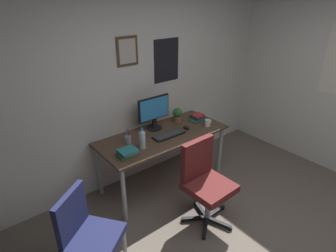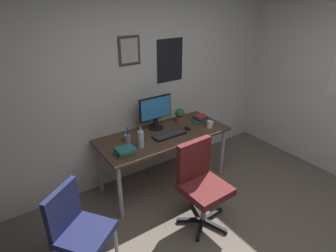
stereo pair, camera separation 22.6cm
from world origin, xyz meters
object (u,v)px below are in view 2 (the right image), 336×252
Objects in this scene: computer_mouse at (188,128)px; book_stack_right at (125,151)px; office_chair at (200,180)px; side_chair at (78,227)px; book_stack_left at (200,118)px; pen_cup at (127,138)px; keyboard at (169,135)px; coffee_mug_near at (210,124)px; potted_plant at (180,115)px; monitor at (155,111)px; water_bottle at (141,139)px.

computer_mouse is 0.54× the size of book_stack_right.
office_chair reaches higher than side_chair.
book_stack_left is at bearing 9.36° from book_stack_right.
side_chair is 0.94m from book_stack_right.
pen_cup is at bearing 57.55° from book_stack_right.
coffee_mug_near reaches higher than keyboard.
coffee_mug_near is 0.43m from potted_plant.
side_chair is 4.49× the size of potted_plant.
side_chair is 2.03× the size of keyboard.
potted_plant is at bearing 19.49° from book_stack_right.
pen_cup is at bearing -172.12° from potted_plant.
book_stack_right is at bearing 131.42° from office_chair.
potted_plant is at bearing 7.88° from pen_cup.
book_stack_right is at bearing -172.18° from keyboard.
potted_plant is at bearing 65.43° from office_chair.
book_stack_right is (-0.63, -0.37, -0.20)m from monitor.
coffee_mug_near is 1.23m from book_stack_right.
computer_mouse is 0.32m from book_stack_left.
potted_plant is 0.87m from pen_cup.
potted_plant is at bearing 120.69° from coffee_mug_near.
monitor is at bearing 177.88° from potted_plant.
water_bottle is at bearing -158.05° from potted_plant.
coffee_mug_near is (1.96, 0.51, 0.27)m from side_chair.
book_stack_right is at bearing -149.46° from monitor.
coffee_mug_near is (0.58, -0.10, 0.03)m from keyboard.
keyboard is 3.91× the size of computer_mouse.
keyboard is 2.15× the size of pen_cup.
computer_mouse is 0.55× the size of pen_cup.
keyboard is at bearing 170.04° from coffee_mug_near.
coffee_mug_near reaches higher than computer_mouse.
water_bottle reaches higher than book_stack_right.
pen_cup is at bearing 166.89° from coffee_mug_near.
monitor is 0.53m from pen_cup.
water_bottle is at bearing -175.28° from computer_mouse.
side_chair is at bearing -165.49° from coffee_mug_near.
keyboard is 0.59m from coffee_mug_near.
water_bottle is 1.01m from coffee_mug_near.
water_bottle is (-0.33, 0.67, 0.30)m from office_chair.
water_bottle reaches higher than keyboard.
potted_plant is (0.36, 0.27, 0.09)m from keyboard.
water_bottle is 1.26× the size of book_stack_left.
keyboard is 3.79× the size of coffee_mug_near.
water_bottle is at bearing -140.80° from monitor.
monitor is 2.36× the size of potted_plant.
coffee_mug_near is (0.28, -0.11, 0.03)m from computer_mouse.
pen_cup reaches higher than book_stack_right.
book_stack_left is (1.03, 0.17, -0.06)m from water_bottle.
book_stack_left is (0.60, 0.12, 0.03)m from keyboard.
computer_mouse is 0.97× the size of coffee_mug_near.
side_chair is 4.38× the size of pen_cup.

